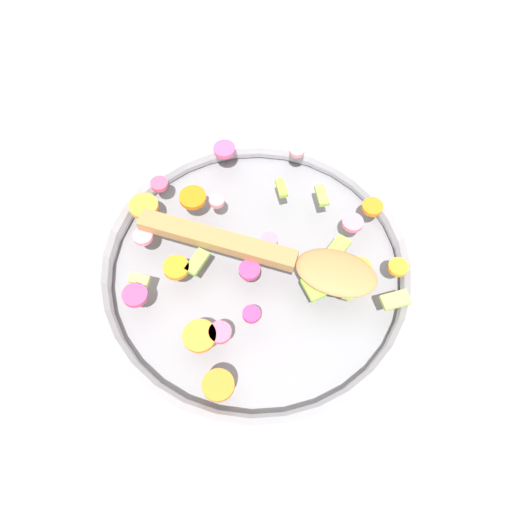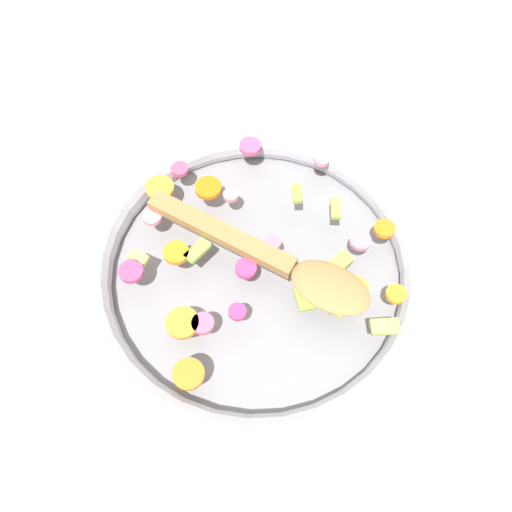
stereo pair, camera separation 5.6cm
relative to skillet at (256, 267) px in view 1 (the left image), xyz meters
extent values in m
plane|color=silver|center=(0.00, 0.00, -0.02)|extent=(4.00, 4.00, 0.00)
cylinder|color=slate|center=(0.00, 0.00, -0.02)|extent=(0.39, 0.39, 0.01)
torus|color=#9E9EA5|center=(0.00, 0.00, 0.00)|extent=(0.44, 0.44, 0.05)
cylinder|color=orange|center=(0.15, 0.01, 0.03)|extent=(0.03, 0.03, 0.01)
cylinder|color=orange|center=(0.14, -0.07, 0.03)|extent=(0.03, 0.03, 0.01)
cylinder|color=orange|center=(-0.09, 0.02, 0.03)|extent=(0.04, 0.04, 0.01)
cylinder|color=orange|center=(-0.09, -0.12, 0.03)|extent=(0.05, 0.05, 0.01)
cylinder|color=orange|center=(-0.09, -0.07, 0.03)|extent=(0.05, 0.05, 0.01)
cylinder|color=orange|center=(0.10, -0.06, 0.03)|extent=(0.03, 0.03, 0.01)
cylinder|color=orange|center=(-0.10, 0.11, 0.03)|extent=(0.05, 0.05, 0.01)
cylinder|color=orange|center=(-0.04, 0.10, 0.03)|extent=(0.04, 0.04, 0.01)
cube|color=#97BA43|center=(0.10, 0.05, 0.03)|extent=(0.02, 0.03, 0.01)
cube|color=#A4BF51|center=(0.08, -0.07, 0.03)|extent=(0.03, 0.03, 0.01)
cube|color=#94B937|center=(0.06, 0.08, 0.03)|extent=(0.01, 0.03, 0.01)
cube|color=#88C03C|center=(0.04, -0.06, 0.03)|extent=(0.02, 0.03, 0.01)
cube|color=#BDDA54|center=(-0.13, 0.02, 0.03)|extent=(0.02, 0.02, 0.01)
cube|color=#8DAF3D|center=(0.09, -0.02, 0.03)|extent=(0.04, 0.03, 0.01)
cube|color=#81BD41|center=(-0.06, 0.01, 0.03)|extent=(0.03, 0.03, 0.01)
cube|color=#A5BC50|center=(0.12, -0.10, 0.03)|extent=(0.03, 0.02, 0.01)
cylinder|color=#EC6587|center=(0.02, 0.01, 0.03)|extent=(0.03, 0.03, 0.01)
cylinder|color=#CB346D|center=(-0.01, -0.02, 0.03)|extent=(0.03, 0.03, 0.01)
cylinder|color=#E74978|center=(0.02, 0.16, 0.03)|extent=(0.04, 0.04, 0.01)
cylinder|color=pink|center=(0.12, 0.00, 0.03)|extent=(0.03, 0.03, 0.01)
cylinder|color=#D74364|center=(-0.08, 0.13, 0.03)|extent=(0.03, 0.03, 0.01)
cylinder|color=#E15372|center=(-0.07, -0.07, 0.03)|extent=(0.03, 0.03, 0.01)
cylinder|color=#CC3A67|center=(-0.14, 0.00, 0.03)|extent=(0.04, 0.04, 0.01)
cylinder|color=pink|center=(-0.02, 0.09, 0.03)|extent=(0.02, 0.02, 0.01)
cylinder|color=#C9316B|center=(-0.03, -0.07, 0.03)|extent=(0.03, 0.03, 0.01)
cylinder|color=pink|center=(-0.11, 0.07, 0.03)|extent=(0.03, 0.03, 0.01)
cylinder|color=pink|center=(0.10, 0.12, 0.03)|extent=(0.03, 0.03, 0.01)
cylinder|color=pink|center=(0.03, -0.02, 0.03)|extent=(0.03, 0.03, 0.01)
cube|color=olive|center=(-0.04, 0.03, 0.04)|extent=(0.16, 0.13, 0.01)
ellipsoid|color=olive|center=(0.07, -0.06, 0.04)|extent=(0.11, 0.10, 0.01)
camera|label=1|loc=(-0.09, -0.25, 0.52)|focal=35.00mm
camera|label=2|loc=(-0.04, -0.26, 0.52)|focal=35.00mm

